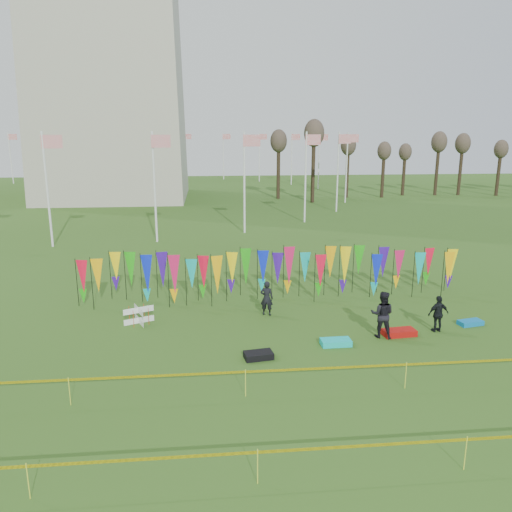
{
  "coord_description": "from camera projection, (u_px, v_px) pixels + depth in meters",
  "views": [
    {
      "loc": [
        -2.97,
        -15.9,
        7.84
      ],
      "look_at": [
        -0.82,
        6.0,
        2.42
      ],
      "focal_mm": 35.0,
      "sensor_mm": 36.0,
      "label": 1
    }
  ],
  "objects": [
    {
      "name": "ground",
      "position": [
        296.0,
        363.0,
        17.52
      ],
      "size": [
        160.0,
        160.0,
        0.0
      ],
      "primitive_type": "plane",
      "color": "#2E5217",
      "rests_on": "ground"
    },
    {
      "name": "person_mid",
      "position": [
        382.0,
        314.0,
        19.56
      ],
      "size": [
        1.06,
        0.86,
        1.88
      ],
      "primitive_type": "imported",
      "rotation": [
        0.0,
        0.0,
        2.76
      ],
      "color": "black",
      "rests_on": "ground"
    },
    {
      "name": "person_right",
      "position": [
        438.0,
        314.0,
        20.13
      ],
      "size": [
        0.94,
        0.61,
        1.51
      ],
      "primitive_type": "imported",
      "rotation": [
        0.0,
        0.0,
        3.26
      ],
      "color": "black",
      "rests_on": "ground"
    },
    {
      "name": "caution_tape_near",
      "position": [
        301.0,
        371.0,
        15.27
      ],
      "size": [
        26.0,
        0.02,
        0.9
      ],
      "color": "#FAE805",
      "rests_on": "ground"
    },
    {
      "name": "kite_bag_teal",
      "position": [
        470.0,
        323.0,
        20.98
      ],
      "size": [
        1.09,
        0.67,
        0.2
      ],
      "primitive_type": "cube",
      "rotation": [
        0.0,
        0.0,
        0.19
      ],
      "color": "#0D78C0",
      "rests_on": "ground"
    },
    {
      "name": "kite_bag_turquoise",
      "position": [
        336.0,
        342.0,
        18.97
      ],
      "size": [
        1.15,
        0.6,
        0.23
      ],
      "primitive_type": "cube",
      "rotation": [
        0.0,
        0.0,
        0.02
      ],
      "color": "#0ED6D0",
      "rests_on": "ground"
    },
    {
      "name": "tree_line",
      "position": [
        490.0,
        147.0,
        61.6
      ],
      "size": [
        53.92,
        1.92,
        7.84
      ],
      "color": "#332819",
      "rests_on": "ground"
    },
    {
      "name": "kite_bag_black",
      "position": [
        259.0,
        355.0,
        17.85
      ],
      "size": [
        1.09,
        0.74,
        0.24
      ],
      "primitive_type": "cube",
      "rotation": [
        0.0,
        0.0,
        0.15
      ],
      "color": "black",
      "rests_on": "ground"
    },
    {
      "name": "banner_row",
      "position": [
        277.0,
        269.0,
        23.93
      ],
      "size": [
        18.64,
        0.64,
        2.39
      ],
      "color": "black",
      "rests_on": "ground"
    },
    {
      "name": "caution_tape_far",
      "position": [
        333.0,
        449.0,
        11.47
      ],
      "size": [
        26.0,
        0.02,
        0.9
      ],
      "color": "#FAE805",
      "rests_on": "ground"
    },
    {
      "name": "kite_bag_red",
      "position": [
        399.0,
        332.0,
        19.89
      ],
      "size": [
        1.36,
        0.73,
        0.24
      ],
      "primitive_type": "cube",
      "rotation": [
        0.0,
        0.0,
        0.1
      ],
      "color": "#BA100C",
      "rests_on": "ground"
    },
    {
      "name": "box_kite",
      "position": [
        139.0,
        315.0,
        21.07
      ],
      "size": [
        0.66,
        0.66,
        0.74
      ],
      "rotation": [
        0.0,
        0.0,
        0.41
      ],
      "color": "red",
      "rests_on": "ground"
    },
    {
      "name": "person_left",
      "position": [
        267.0,
        298.0,
        21.98
      ],
      "size": [
        0.67,
        0.57,
        1.56
      ],
      "primitive_type": "imported",
      "rotation": [
        0.0,
        0.0,
        2.83
      ],
      "color": "black",
      "rests_on": "ground"
    },
    {
      "name": "flagpole_ring",
      "position": [
        117.0,
        165.0,
        61.62
      ],
      "size": [
        57.4,
        56.16,
        8.0
      ],
      "color": "silver",
      "rests_on": "ground"
    }
  ]
}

